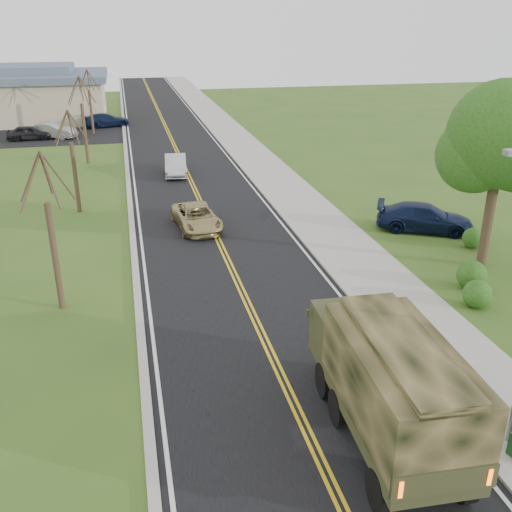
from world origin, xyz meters
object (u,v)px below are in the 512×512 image
object	(u,v)px
suv_champagne	(197,217)
sedan_silver	(176,165)
military_truck	(389,378)
pickup_navy	(425,218)

from	to	relation	value
suv_champagne	sedan_silver	bearing A→B (deg)	83.60
military_truck	pickup_navy	xyz separation A→B (m)	(8.79, 14.28, -1.18)
sedan_silver	pickup_navy	distance (m)	18.39
military_truck	suv_champagne	distance (m)	17.57
pickup_navy	suv_champagne	bearing A→B (deg)	102.23
sedan_silver	suv_champagne	bearing A→B (deg)	-85.26
suv_champagne	pickup_navy	world-z (taller)	pickup_navy
military_truck	pickup_navy	distance (m)	16.81
suv_champagne	sedan_silver	size ratio (longest dim) A/B	1.05
suv_champagne	sedan_silver	world-z (taller)	sedan_silver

